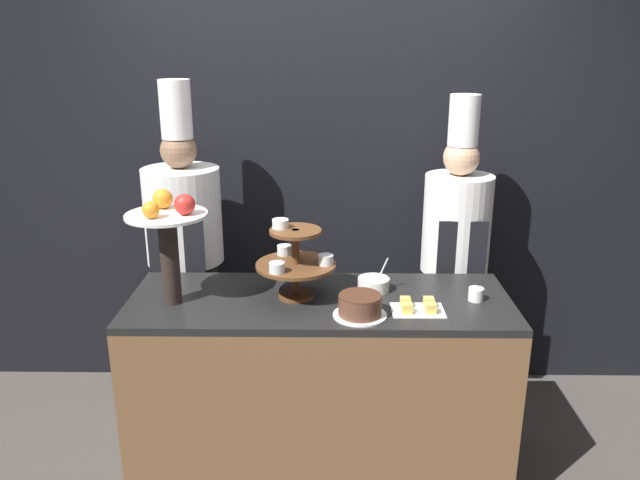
{
  "coord_description": "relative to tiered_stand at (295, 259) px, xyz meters",
  "views": [
    {
      "loc": [
        0.03,
        -2.32,
        2.08
      ],
      "look_at": [
        0.0,
        0.42,
        1.19
      ],
      "focal_mm": 35.0,
      "sensor_mm": 36.0,
      "label": 1
    }
  ],
  "objects": [
    {
      "name": "wall_back",
      "position": [
        0.11,
        0.95,
        0.28
      ],
      "size": [
        10.0,
        0.06,
        2.8
      ],
      "color": "black",
      "rests_on": "ground_plane"
    },
    {
      "name": "buffet_counter",
      "position": [
        0.11,
        -0.02,
        -0.65
      ],
      "size": [
        1.76,
        0.65,
        0.94
      ],
      "color": "brown",
      "rests_on": "ground_plane"
    },
    {
      "name": "tiered_stand",
      "position": [
        0.0,
        0.0,
        0.0
      ],
      "size": [
        0.37,
        0.37,
        0.37
      ],
      "color": "brown",
      "rests_on": "buffet_counter"
    },
    {
      "name": "fruit_pedestal",
      "position": [
        -0.55,
        -0.07,
        0.15
      ],
      "size": [
        0.36,
        0.36,
        0.51
      ],
      "color": "#2D231E",
      "rests_on": "buffet_counter"
    },
    {
      "name": "cake_round",
      "position": [
        0.29,
        -0.2,
        -0.14
      ],
      "size": [
        0.23,
        0.23,
        0.1
      ],
      "color": "white",
      "rests_on": "buffet_counter"
    },
    {
      "name": "cup_white",
      "position": [
        0.82,
        -0.03,
        -0.16
      ],
      "size": [
        0.07,
        0.07,
        0.06
      ],
      "color": "white",
      "rests_on": "buffet_counter"
    },
    {
      "name": "cake_square_tray",
      "position": [
        0.54,
        -0.15,
        -0.17
      ],
      "size": [
        0.23,
        0.16,
        0.05
      ],
      "color": "white",
      "rests_on": "buffet_counter"
    },
    {
      "name": "serving_bowl_far",
      "position": [
        0.37,
        0.08,
        -0.15
      ],
      "size": [
        0.15,
        0.15,
        0.16
      ],
      "color": "white",
      "rests_on": "buffet_counter"
    },
    {
      "name": "chef_left",
      "position": [
        -0.63,
        0.56,
        -0.14
      ],
      "size": [
        0.41,
        0.41,
        1.88
      ],
      "color": "#38332D",
      "rests_on": "ground_plane"
    },
    {
      "name": "chef_center_left",
      "position": [
        0.84,
        0.56,
        -0.15
      ],
      "size": [
        0.36,
        0.36,
        1.81
      ],
      "color": "#38332D",
      "rests_on": "ground_plane"
    }
  ]
}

